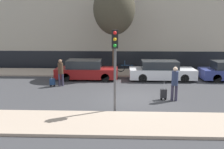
% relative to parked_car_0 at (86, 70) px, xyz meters
% --- Properties ---
extents(ground_plane, '(80.00, 80.00, 0.00)m').
position_rel_parked_car_0_xyz_m(ground_plane, '(3.37, -4.69, -0.67)').
color(ground_plane, '#38383A').
extents(sidewalk_near, '(28.00, 2.50, 0.12)m').
position_rel_parked_car_0_xyz_m(sidewalk_near, '(3.37, -8.44, -0.61)').
color(sidewalk_near, tan).
rests_on(sidewalk_near, ground_plane).
extents(sidewalk_far, '(28.00, 3.00, 0.12)m').
position_rel_parked_car_0_xyz_m(sidewalk_far, '(3.37, 2.31, -0.61)').
color(sidewalk_far, tan).
rests_on(sidewalk_far, ground_plane).
extents(building_facade, '(28.00, 2.07, 12.30)m').
position_rel_parked_car_0_xyz_m(building_facade, '(3.37, 5.52, 5.46)').
color(building_facade, '#B7AD99').
rests_on(building_facade, ground_plane).
extents(parked_car_0, '(4.50, 1.80, 1.43)m').
position_rel_parked_car_0_xyz_m(parked_car_0, '(0.00, 0.00, 0.00)').
color(parked_car_0, maroon).
rests_on(parked_car_0, ground_plane).
extents(parked_car_1, '(4.68, 1.82, 1.42)m').
position_rel_parked_car_0_xyz_m(parked_car_1, '(5.48, -0.04, -0.01)').
color(parked_car_1, silver).
rests_on(parked_car_1, ground_plane).
extents(pedestrian_left, '(0.34, 0.34, 1.77)m').
position_rel_parked_car_0_xyz_m(pedestrian_left, '(-1.37, -2.14, 0.34)').
color(pedestrian_left, '#383347').
rests_on(pedestrian_left, ground_plane).
extents(trolley_left, '(0.34, 0.29, 1.05)m').
position_rel_parked_car_0_xyz_m(trolley_left, '(-1.90, -2.29, -0.35)').
color(trolley_left, navy).
rests_on(trolley_left, ground_plane).
extents(pedestrian_right, '(0.34, 0.34, 1.83)m').
position_rel_parked_car_0_xyz_m(pedestrian_right, '(5.39, -5.09, 0.38)').
color(pedestrian_right, '#383347').
rests_on(pedestrian_right, ground_plane).
extents(trolley_right, '(0.34, 0.29, 1.14)m').
position_rel_parked_car_0_xyz_m(trolley_right, '(4.85, -4.96, -0.31)').
color(trolley_right, '#262628').
rests_on(trolley_right, ground_plane).
extents(traffic_light, '(0.28, 0.47, 3.77)m').
position_rel_parked_car_0_xyz_m(traffic_light, '(2.29, -7.05, 2.02)').
color(traffic_light, '#515154').
rests_on(traffic_light, ground_plane).
extents(parked_bicycle, '(1.77, 0.06, 0.96)m').
position_rel_parked_car_0_xyz_m(parked_bicycle, '(3.04, 2.32, -0.18)').
color(parked_bicycle, black).
rests_on(parked_bicycle, sidewalk_far).
extents(bare_tree_near_crossing, '(3.19, 3.19, 6.96)m').
position_rel_parked_car_0_xyz_m(bare_tree_near_crossing, '(2.01, 1.58, 4.44)').
color(bare_tree_near_crossing, '#4C3826').
rests_on(bare_tree_near_crossing, sidewalk_far).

